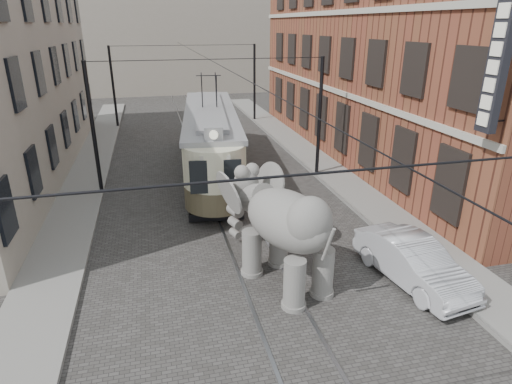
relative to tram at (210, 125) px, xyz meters
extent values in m
plane|color=#3F3C3A|center=(0.09, -7.74, -2.55)|extent=(120.00, 120.00, 0.00)
cube|color=slate|center=(6.09, -7.74, -2.48)|extent=(2.00, 60.00, 0.15)
cube|color=slate|center=(-6.41, -7.74, -2.48)|extent=(2.00, 60.00, 0.15)
cube|color=brown|center=(11.09, 1.26, 3.45)|extent=(8.00, 26.00, 12.00)
cube|color=gray|center=(0.09, 32.26, 4.45)|extent=(28.00, 10.00, 14.00)
imported|color=#AFAFB4|center=(4.44, -11.87, -1.85)|extent=(2.10, 4.40, 1.39)
camera|label=1|loc=(-2.89, -21.76, 4.88)|focal=30.05mm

